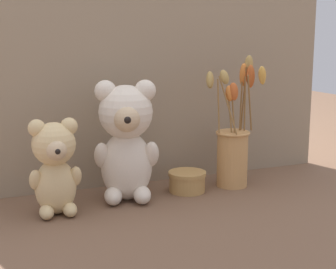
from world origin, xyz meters
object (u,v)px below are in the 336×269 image
(teddy_bear_medium, at_px, (55,165))
(decorative_tin_tall, at_px, (187,181))
(teddy_bear_large, at_px, (126,139))
(flower_vase, at_px, (234,145))

(teddy_bear_medium, height_order, decorative_tin_tall, teddy_bear_medium)
(teddy_bear_large, relative_size, teddy_bear_medium, 1.34)
(flower_vase, bearing_deg, decorative_tin_tall, 178.96)
(decorative_tin_tall, bearing_deg, teddy_bear_medium, -173.03)
(flower_vase, distance_m, decorative_tin_tall, 0.17)
(teddy_bear_large, relative_size, decorative_tin_tall, 3.01)
(teddy_bear_large, bearing_deg, teddy_bear_medium, -168.34)
(teddy_bear_medium, xyz_separation_m, decorative_tin_tall, (0.36, 0.04, -0.09))
(teddy_bear_medium, bearing_deg, teddy_bear_large, 11.66)
(teddy_bear_medium, relative_size, flower_vase, 0.63)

